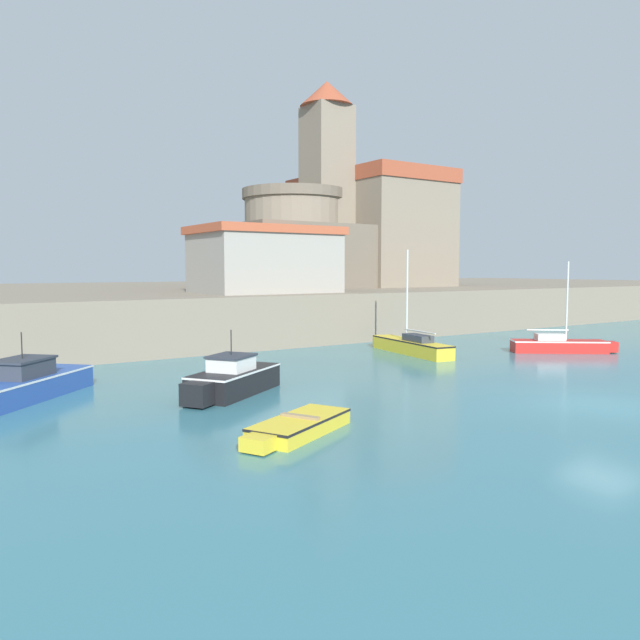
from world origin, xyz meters
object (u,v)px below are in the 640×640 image
(motorboat_blue_2, at_px, (25,384))
(church, at_px, (363,223))
(sailboat_yellow_0, at_px, (411,345))
(dinghy_yellow_1, at_px, (298,426))
(fortress, at_px, (294,250))
(motorboat_black_4, at_px, (232,379))
(sailboat_red_3, at_px, (560,345))
(harbor_shed_near_wharf, at_px, (265,260))

(motorboat_blue_2, height_order, church, church)
(sailboat_yellow_0, bearing_deg, dinghy_yellow_1, -142.19)
(dinghy_yellow_1, relative_size, fortress, 0.32)
(sailboat_yellow_0, distance_m, motorboat_black_4, 13.38)
(motorboat_black_4, height_order, fortress, fortress)
(sailboat_yellow_0, distance_m, sailboat_red_3, 8.16)
(sailboat_yellow_0, xyz_separation_m, motorboat_black_4, (-12.60, -4.52, 0.10))
(sailboat_red_3, bearing_deg, church, 78.51)
(harbor_shed_near_wharf, bearing_deg, sailboat_red_3, -54.21)
(sailboat_yellow_0, height_order, church, church)
(harbor_shed_near_wharf, bearing_deg, fortress, 50.18)
(motorboat_blue_2, height_order, motorboat_black_4, motorboat_blue_2)
(dinghy_yellow_1, distance_m, motorboat_black_4, 6.01)
(sailboat_yellow_0, bearing_deg, motorboat_black_4, -160.28)
(dinghy_yellow_1, bearing_deg, sailboat_red_3, 17.25)
(fortress, bearing_deg, motorboat_black_4, -125.57)
(motorboat_black_4, distance_m, harbor_shed_near_wharf, 18.02)
(motorboat_blue_2, distance_m, fortress, 32.23)
(dinghy_yellow_1, xyz_separation_m, church, (25.40, 30.25, 8.27))
(motorboat_blue_2, xyz_separation_m, sailboat_red_3, (26.01, -2.75, -0.12))
(motorboat_blue_2, distance_m, church, 38.23)
(dinghy_yellow_1, bearing_deg, church, 49.98)
(sailboat_yellow_0, relative_size, motorboat_blue_2, 1.26)
(fortress, distance_m, harbor_shed_near_wharf, 12.53)
(sailboat_yellow_0, bearing_deg, harbor_shed_near_wharf, 107.52)
(sailboat_red_3, relative_size, church, 0.30)
(fortress, bearing_deg, harbor_shed_near_wharf, -129.82)
(sailboat_yellow_0, height_order, motorboat_black_4, sailboat_yellow_0)
(dinghy_yellow_1, xyz_separation_m, motorboat_blue_2, (-5.46, 9.13, 0.29))
(motorboat_blue_2, height_order, harbor_shed_near_wharf, harbor_shed_near_wharf)
(fortress, relative_size, harbor_shed_near_wharf, 1.48)
(fortress, xyz_separation_m, harbor_shed_near_wharf, (-8.00, -9.59, -0.99))
(motorboat_blue_2, relative_size, sailboat_red_3, 1.07)
(sailboat_red_3, bearing_deg, sailboat_yellow_0, 150.03)
(motorboat_black_4, height_order, harbor_shed_near_wharf, harbor_shed_near_wharf)
(fortress, bearing_deg, sailboat_red_3, -84.53)
(sailboat_red_3, bearing_deg, harbor_shed_near_wharf, 125.79)
(sailboat_yellow_0, height_order, fortress, fortress)
(motorboat_blue_2, relative_size, church, 0.32)
(sailboat_yellow_0, xyz_separation_m, sailboat_red_3, (7.07, -4.08, -0.03))
(dinghy_yellow_1, xyz_separation_m, harbor_shed_near_wharf, (10.26, 20.65, 4.84))
(motorboat_blue_2, distance_m, sailboat_red_3, 26.16)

